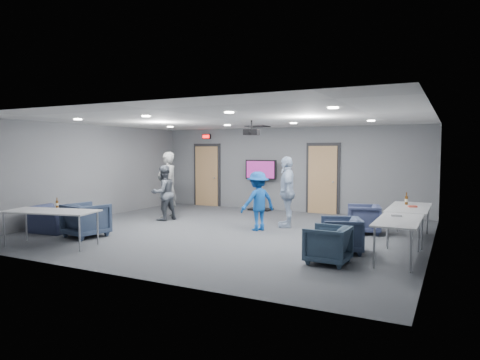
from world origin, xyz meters
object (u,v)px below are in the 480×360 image
at_px(chair_right_b, 341,235).
at_px(bottle_right, 406,200).
at_px(chair_right_c, 328,245).
at_px(chair_front_b, 52,219).
at_px(table_right_b, 399,222).
at_px(person_b, 163,193).
at_px(person_a, 167,185).
at_px(chair_right_a, 364,219).
at_px(table_front_left, 51,213).
at_px(projector, 251,132).
at_px(table_right_a, 409,209).
at_px(bottle_front, 57,204).
at_px(person_c, 287,192).
at_px(tv_stand, 261,182).
at_px(person_d, 258,201).
at_px(chair_front_a, 86,220).

bearing_deg(chair_right_b, bottle_right, 135.61).
height_order(chair_right_c, bottle_right, bottle_right).
height_order(chair_right_b, chair_front_b, chair_right_b).
relative_size(table_right_b, bottle_right, 6.20).
height_order(person_b, chair_right_b, person_b).
height_order(person_a, chair_front_b, person_a).
bearing_deg(person_a, chair_right_a, 99.20).
xyz_separation_m(person_a, table_front_left, (0.11, -4.13, -0.27)).
distance_m(chair_right_b, projector, 3.44).
bearing_deg(chair_right_a, projector, -83.12).
distance_m(person_b, table_right_a, 6.43).
distance_m(chair_right_a, table_right_b, 2.46).
relative_size(person_a, projector, 4.91).
distance_m(table_front_left, bottle_front, 0.45).
bearing_deg(person_b, chair_right_a, 115.12).
distance_m(person_b, chair_right_a, 5.44).
height_order(chair_right_c, table_right_a, table_right_a).
height_order(bottle_front, bottle_right, bottle_right).
bearing_deg(person_b, person_c, 118.50).
bearing_deg(table_front_left, tv_stand, 62.45).
bearing_deg(person_c, chair_front_b, -79.22).
distance_m(chair_right_c, table_right_b, 1.39).
bearing_deg(table_right_b, projector, 70.33).
bearing_deg(bottle_front, chair_right_c, 8.48).
relative_size(tv_stand, projector, 4.23).
bearing_deg(person_d, chair_right_c, 77.68).
bearing_deg(bottle_front, table_right_a, 27.87).
distance_m(chair_right_c, bottle_right, 3.31).
relative_size(chair_right_c, bottle_right, 2.56).
bearing_deg(chair_right_a, bottle_front, -69.86).
bearing_deg(table_right_a, bottle_front, 117.87).
height_order(table_right_b, projector, projector).
bearing_deg(table_right_b, person_c, 53.36).
xyz_separation_m(chair_right_c, table_front_left, (-5.47, -1.21, 0.36)).
relative_size(chair_right_a, chair_front_a, 0.89).
bearing_deg(chair_right_b, person_d, -140.81).
distance_m(chair_front_b, tv_stand, 6.47).
bearing_deg(chair_right_c, table_right_b, 129.99).
relative_size(chair_right_a, chair_right_c, 1.04).
distance_m(person_d, projector, 1.69).
xyz_separation_m(tv_stand, projector, (1.29, -3.45, 1.47)).
bearing_deg(person_c, person_d, -53.91).
bearing_deg(table_right_a, person_b, 92.58).
bearing_deg(table_front_left, table_right_b, 4.05).
relative_size(chair_right_c, table_front_left, 0.36).
xyz_separation_m(bottle_right, projector, (-3.43, -1.03, 1.57)).
relative_size(person_d, chair_front_b, 1.48).
xyz_separation_m(chair_right_a, chair_front_b, (-6.70, -3.25, -0.03)).
distance_m(chair_front_a, chair_front_b, 1.14).
bearing_deg(chair_front_b, chair_right_a, -158.04).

